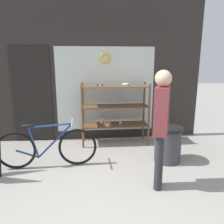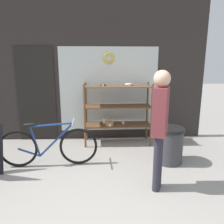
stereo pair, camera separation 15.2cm
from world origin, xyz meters
The scene contains 6 objects.
ground_plane centered at (0.00, 0.00, 0.00)m, with size 30.00×30.00×0.00m, color gray.
storefront_facade centered at (-0.04, 2.67, 1.72)m, with size 4.78×0.13×3.54m.
display_case centered at (0.37, 2.29, 0.80)m, with size 1.44×0.49×1.34m.
bicycle centered at (-0.91, 1.27, 0.35)m, with size 1.68×0.46×0.79m.
pedestrian centered at (0.80, 0.46, 0.99)m, with size 0.29×0.37×1.68m.
trash_bin centered at (1.23, 1.28, 0.35)m, with size 0.50×0.50×0.65m.
Camera 2 is at (0.00, -2.32, 1.79)m, focal length 35.00 mm.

